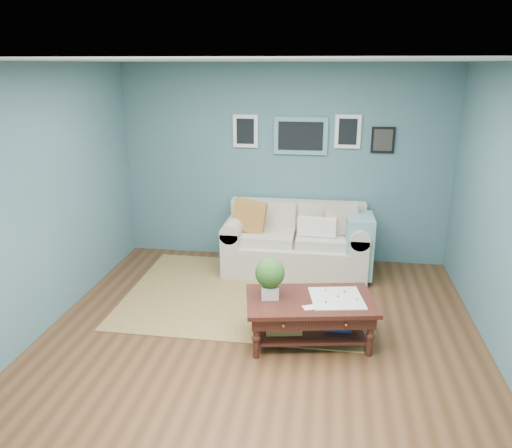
# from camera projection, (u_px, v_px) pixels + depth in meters

# --- Properties ---
(room_shell) EXTENTS (5.00, 5.02, 2.70)m
(room_shell) POSITION_uv_depth(u_px,v_px,m) (259.00, 215.00, 4.55)
(room_shell) COLOR brown
(room_shell) RESTS_ON ground
(area_rug) EXTENTS (2.77, 2.22, 0.01)m
(area_rug) POSITION_uv_depth(u_px,v_px,m) (243.00, 294.00, 6.06)
(area_rug) COLOR brown
(area_rug) RESTS_ON ground
(loveseat) EXTENTS (1.93, 0.88, 0.99)m
(loveseat) POSITION_uv_depth(u_px,v_px,m) (302.00, 242.00, 6.66)
(loveseat) COLOR beige
(loveseat) RESTS_ON ground
(coffee_table) EXTENTS (1.36, 0.94, 0.88)m
(coffee_table) POSITION_uv_depth(u_px,v_px,m) (303.00, 306.00, 4.93)
(coffee_table) COLOR black
(coffee_table) RESTS_ON ground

